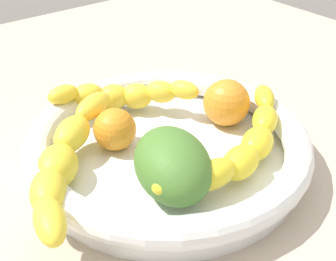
{
  "coord_description": "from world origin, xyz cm",
  "views": [
    {
      "loc": [
        -35.29,
        27.68,
        36.73
      ],
      "look_at": [
        0.0,
        0.0,
        7.75
      ],
      "focal_mm": 49.2,
      "sensor_mm": 36.0,
      "label": 1
    }
  ],
  "objects_px": {
    "fruit_bowl": "(168,146)",
    "banana_draped_left": "(242,146)",
    "banana_draped_right": "(64,160)",
    "orange_front": "(115,129)",
    "banana_arching_top": "(125,95)",
    "mango_green": "(172,165)",
    "orange_mid_left": "(226,103)"
  },
  "relations": [
    {
      "from": "banana_arching_top",
      "to": "mango_green",
      "type": "xyz_separation_m",
      "value": [
        -0.16,
        0.05,
        0.0
      ]
    },
    {
      "from": "banana_draped_left",
      "to": "orange_front",
      "type": "distance_m",
      "value": 0.15
    },
    {
      "from": "banana_draped_left",
      "to": "banana_arching_top",
      "type": "height_order",
      "value": "banana_arching_top"
    },
    {
      "from": "banana_draped_left",
      "to": "banana_arching_top",
      "type": "relative_size",
      "value": 1.48
    },
    {
      "from": "orange_front",
      "to": "orange_mid_left",
      "type": "relative_size",
      "value": 0.85
    },
    {
      "from": "mango_green",
      "to": "orange_front",
      "type": "bearing_deg",
      "value": 1.8
    },
    {
      "from": "orange_front",
      "to": "banana_arching_top",
      "type": "bearing_deg",
      "value": -42.19
    },
    {
      "from": "banana_arching_top",
      "to": "orange_front",
      "type": "distance_m",
      "value": 0.08
    },
    {
      "from": "banana_draped_right",
      "to": "banana_arching_top",
      "type": "height_order",
      "value": "same"
    },
    {
      "from": "banana_draped_left",
      "to": "banana_draped_right",
      "type": "distance_m",
      "value": 0.19
    },
    {
      "from": "banana_draped_right",
      "to": "orange_front",
      "type": "distance_m",
      "value": 0.08
    },
    {
      "from": "fruit_bowl",
      "to": "orange_front",
      "type": "height_order",
      "value": "orange_front"
    },
    {
      "from": "banana_draped_left",
      "to": "orange_mid_left",
      "type": "xyz_separation_m",
      "value": [
        0.08,
        -0.05,
        0.0
      ]
    },
    {
      "from": "orange_front",
      "to": "orange_mid_left",
      "type": "xyz_separation_m",
      "value": [
        -0.04,
        -0.14,
        0.0
      ]
    },
    {
      "from": "banana_draped_left",
      "to": "mango_green",
      "type": "relative_size",
      "value": 2.3
    },
    {
      "from": "fruit_bowl",
      "to": "orange_front",
      "type": "bearing_deg",
      "value": 43.42
    },
    {
      "from": "fruit_bowl",
      "to": "banana_draped_left",
      "type": "height_order",
      "value": "banana_draped_left"
    },
    {
      "from": "banana_arching_top",
      "to": "orange_mid_left",
      "type": "bearing_deg",
      "value": -137.38
    },
    {
      "from": "banana_draped_left",
      "to": "banana_draped_right",
      "type": "height_order",
      "value": "banana_draped_right"
    },
    {
      "from": "mango_green",
      "to": "orange_mid_left",
      "type": "bearing_deg",
      "value": -65.29
    },
    {
      "from": "banana_draped_left",
      "to": "banana_arching_top",
      "type": "bearing_deg",
      "value": 12.21
    },
    {
      "from": "orange_mid_left",
      "to": "mango_green",
      "type": "distance_m",
      "value": 0.15
    },
    {
      "from": "banana_draped_left",
      "to": "orange_front",
      "type": "xyz_separation_m",
      "value": [
        0.12,
        0.09,
        -0.0
      ]
    },
    {
      "from": "banana_draped_left",
      "to": "orange_mid_left",
      "type": "bearing_deg",
      "value": -33.83
    },
    {
      "from": "orange_mid_left",
      "to": "mango_green",
      "type": "xyz_separation_m",
      "value": [
        -0.06,
        0.14,
        0.0
      ]
    },
    {
      "from": "banana_draped_right",
      "to": "mango_green",
      "type": "xyz_separation_m",
      "value": [
        -0.08,
        -0.08,
        0.0
      ]
    },
    {
      "from": "banana_draped_left",
      "to": "mango_green",
      "type": "height_order",
      "value": "mango_green"
    },
    {
      "from": "banana_arching_top",
      "to": "mango_green",
      "type": "distance_m",
      "value": 0.17
    },
    {
      "from": "banana_draped_left",
      "to": "orange_mid_left",
      "type": "height_order",
      "value": "orange_mid_left"
    },
    {
      "from": "fruit_bowl",
      "to": "banana_draped_right",
      "type": "bearing_deg",
      "value": 79.7
    },
    {
      "from": "banana_draped_right",
      "to": "mango_green",
      "type": "height_order",
      "value": "mango_green"
    },
    {
      "from": "banana_draped_right",
      "to": "banana_arching_top",
      "type": "bearing_deg",
      "value": -58.04
    }
  ]
}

